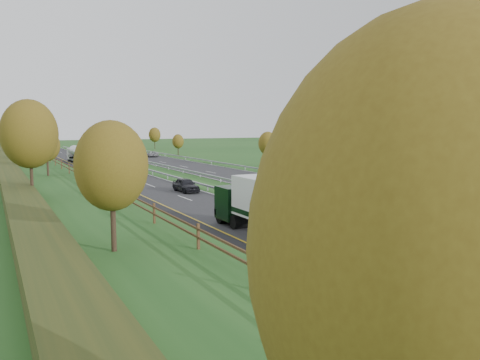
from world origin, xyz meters
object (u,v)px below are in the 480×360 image
at_px(box_lorry, 288,209).
at_px(car_dark_near, 186,185).
at_px(car_small_far, 48,150).
at_px(car_oncoming, 152,154).
at_px(road_tanker, 77,154).
at_px(car_silver_mid, 111,171).

relative_size(box_lorry, car_dark_near, 3.47).
distance_m(box_lorry, car_dark_near, 26.05).
bearing_deg(car_small_far, box_lorry, -92.31).
bearing_deg(box_lorry, car_oncoming, 77.91).
height_order(box_lorry, road_tanker, box_lorry).
distance_m(car_small_far, car_oncoming, 40.37).
xyz_separation_m(car_silver_mid, car_small_far, (-1.20, 74.19, 0.03)).
bearing_deg(road_tanker, car_oncoming, 25.83).
bearing_deg(box_lorry, car_silver_mid, 90.32).
bearing_deg(car_small_far, car_oncoming, -63.02).
bearing_deg(car_dark_near, car_oncoming, 74.67).
relative_size(road_tanker, car_dark_near, 2.39).
relative_size(box_lorry, car_oncoming, 3.27).
bearing_deg(box_lorry, car_dark_near, 82.83).
bearing_deg(road_tanker, car_dark_near, -85.90).
relative_size(road_tanker, car_oncoming, 2.26).
distance_m(road_tanker, car_oncoming, 21.35).
relative_size(car_dark_near, car_silver_mid, 1.12).
bearing_deg(car_oncoming, car_silver_mid, 68.20).
relative_size(road_tanker, car_silver_mid, 2.69).
distance_m(box_lorry, car_oncoming, 89.25).
distance_m(car_silver_mid, car_small_far, 74.20).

